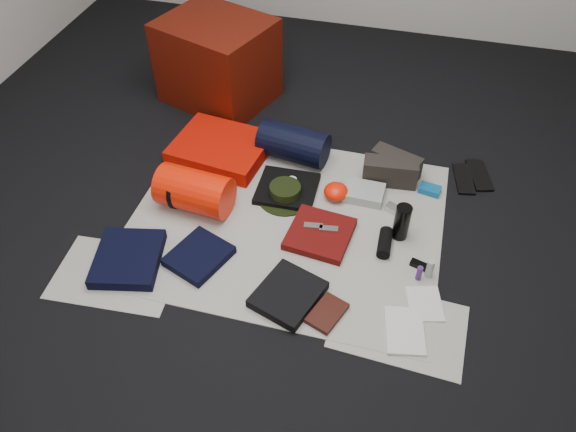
% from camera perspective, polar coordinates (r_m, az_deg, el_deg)
% --- Properties ---
extents(floor, '(4.50, 4.50, 0.02)m').
position_cam_1_polar(floor, '(2.95, -0.19, -0.71)').
color(floor, black).
rests_on(floor, ground).
extents(newspaper_mat, '(1.60, 1.30, 0.01)m').
position_cam_1_polar(newspaper_mat, '(2.94, -0.19, -0.53)').
color(newspaper_mat, beige).
rests_on(newspaper_mat, floor).
extents(newspaper_sheet_front_left, '(0.61, 0.44, 0.00)m').
position_cam_1_polar(newspaper_sheet_front_left, '(2.83, -17.06, -5.68)').
color(newspaper_sheet_front_left, beige).
rests_on(newspaper_sheet_front_left, floor).
extents(newspaper_sheet_front_right, '(0.60, 0.43, 0.00)m').
position_cam_1_polar(newspaper_sheet_front_right, '(2.58, 11.19, -10.95)').
color(newspaper_sheet_front_right, beige).
rests_on(newspaper_sheet_front_right, floor).
extents(red_cabinet, '(0.78, 0.71, 0.53)m').
position_cam_1_polar(red_cabinet, '(3.73, -7.15, 15.33)').
color(red_cabinet, '#540F06').
rests_on(red_cabinet, floor).
extents(sleeping_pad, '(0.57, 0.49, 0.10)m').
position_cam_1_polar(sleeping_pad, '(3.34, -6.84, 6.84)').
color(sleeping_pad, red).
rests_on(sleeping_pad, newspaper_mat).
extents(stuff_sack, '(0.40, 0.26, 0.23)m').
position_cam_1_polar(stuff_sack, '(2.98, -9.47, 2.53)').
color(stuff_sack, '#F61B04').
rests_on(stuff_sack, newspaper_mat).
extents(sack_strap_left, '(0.02, 0.22, 0.22)m').
position_cam_1_polar(sack_strap_left, '(3.02, -11.22, 2.77)').
color(sack_strap_left, black).
rests_on(sack_strap_left, newspaper_mat).
extents(sack_strap_right, '(0.03, 0.22, 0.22)m').
position_cam_1_polar(sack_strap_right, '(2.95, -7.66, 2.13)').
color(sack_strap_right, black).
rests_on(sack_strap_right, newspaper_mat).
extents(navy_duffel, '(0.42, 0.26, 0.21)m').
position_cam_1_polar(navy_duffel, '(3.26, 0.56, 7.34)').
color(navy_duffel, black).
rests_on(navy_duffel, newspaper_mat).
extents(boonie_brim, '(0.36, 0.36, 0.01)m').
position_cam_1_polar(boonie_brim, '(3.06, -0.30, 1.94)').
color(boonie_brim, black).
rests_on(boonie_brim, newspaper_mat).
extents(boonie_crown, '(0.17, 0.17, 0.08)m').
position_cam_1_polar(boonie_crown, '(3.03, -0.30, 2.51)').
color(boonie_crown, black).
rests_on(boonie_crown, boonie_brim).
extents(hiking_boot_left, '(0.31, 0.14, 0.15)m').
position_cam_1_polar(hiking_boot_left, '(3.16, 10.34, 4.43)').
color(hiking_boot_left, '#28241F').
rests_on(hiking_boot_left, newspaper_mat).
extents(hiking_boot_right, '(0.30, 0.19, 0.14)m').
position_cam_1_polar(hiking_boot_right, '(3.23, 10.91, 5.20)').
color(hiking_boot_right, '#28241F').
rests_on(hiking_boot_right, newspaper_mat).
extents(flip_flop_left, '(0.14, 0.27, 0.01)m').
position_cam_1_polar(flip_flop_left, '(3.33, 17.41, 3.62)').
color(flip_flop_left, black).
rests_on(flip_flop_left, floor).
extents(flip_flop_right, '(0.17, 0.28, 0.01)m').
position_cam_1_polar(flip_flop_right, '(3.38, 18.86, 3.94)').
color(flip_flop_right, black).
rests_on(flip_flop_right, floor).
extents(trousers_navy_a, '(0.38, 0.41, 0.06)m').
position_cam_1_polar(trousers_navy_a, '(2.84, -15.94, -4.17)').
color(trousers_navy_a, black).
rests_on(trousers_navy_a, newspaper_mat).
extents(trousers_navy_b, '(0.33, 0.35, 0.04)m').
position_cam_1_polar(trousers_navy_b, '(2.78, -9.03, -4.02)').
color(trousers_navy_b, black).
rests_on(trousers_navy_b, newspaper_mat).
extents(trousers_charcoal, '(0.35, 0.37, 0.05)m').
position_cam_1_polar(trousers_charcoal, '(2.60, 0.01, -7.96)').
color(trousers_charcoal, black).
rests_on(trousers_charcoal, newspaper_mat).
extents(black_tshirt, '(0.33, 0.31, 0.03)m').
position_cam_1_polar(black_tshirt, '(3.09, -0.09, 2.79)').
color(black_tshirt, black).
rests_on(black_tshirt, newspaper_mat).
extents(red_shirt, '(0.34, 0.34, 0.04)m').
position_cam_1_polar(red_shirt, '(2.85, 3.25, -1.82)').
color(red_shirt, '#550B09').
rests_on(red_shirt, newspaper_mat).
extents(orange_stuff_sack, '(0.16, 0.16, 0.09)m').
position_cam_1_polar(orange_stuff_sack, '(3.05, 4.90, 2.49)').
color(orange_stuff_sack, '#F61B04').
rests_on(orange_stuff_sack, newspaper_mat).
extents(first_aid_pouch, '(0.22, 0.17, 0.05)m').
position_cam_1_polar(first_aid_pouch, '(3.08, 7.70, 2.35)').
color(first_aid_pouch, '#949C95').
rests_on(first_aid_pouch, newspaper_mat).
extents(water_bottle, '(0.09, 0.09, 0.20)m').
position_cam_1_polar(water_bottle, '(2.85, 11.49, -0.61)').
color(water_bottle, black).
rests_on(water_bottle, newspaper_mat).
extents(speaker, '(0.07, 0.17, 0.07)m').
position_cam_1_polar(speaker, '(2.83, 9.80, -2.69)').
color(speaker, black).
rests_on(speaker, newspaper_mat).
extents(compact_camera, '(0.10, 0.08, 0.03)m').
position_cam_1_polar(compact_camera, '(3.03, 10.68, 0.69)').
color(compact_camera, silver).
rests_on(compact_camera, newspaper_mat).
extents(cyan_case, '(0.13, 0.09, 0.04)m').
position_cam_1_polar(cyan_case, '(3.18, 14.20, 2.62)').
color(cyan_case, '#0E5489').
rests_on(cyan_case, newspaper_mat).
extents(toiletry_purple, '(0.03, 0.03, 0.08)m').
position_cam_1_polar(toiletry_purple, '(2.73, 13.18, -5.68)').
color(toiletry_purple, '#451F65').
rests_on(toiletry_purple, newspaper_mat).
extents(toiletry_clear, '(0.04, 0.04, 0.11)m').
position_cam_1_polar(toiletry_clear, '(2.74, 14.21, -5.20)').
color(toiletry_clear, '#A1A5A0').
rests_on(toiletry_clear, newspaper_mat).
extents(paperback_book, '(0.18, 0.22, 0.03)m').
position_cam_1_polar(paperback_book, '(2.56, 3.98, -9.83)').
color(paperback_book, black).
rests_on(paperback_book, newspaper_mat).
extents(map_booklet, '(0.21, 0.27, 0.01)m').
position_cam_1_polar(map_booklet, '(2.56, 11.77, -11.32)').
color(map_booklet, silver).
rests_on(map_booklet, newspaper_mat).
extents(map_printout, '(0.20, 0.23, 0.01)m').
position_cam_1_polar(map_printout, '(2.67, 13.73, -8.64)').
color(map_printout, silver).
rests_on(map_printout, newspaper_mat).
extents(sunglasses, '(0.10, 0.06, 0.02)m').
position_cam_1_polar(sunglasses, '(2.80, 13.26, -4.89)').
color(sunglasses, black).
rests_on(sunglasses, newspaper_mat).
extents(key_cluster, '(0.08, 0.08, 0.01)m').
position_cam_1_polar(key_cluster, '(2.85, -16.67, -4.75)').
color(key_cluster, silver).
rests_on(key_cluster, newspaper_mat).
extents(tape_roll, '(0.05, 0.05, 0.03)m').
position_cam_1_polar(tape_roll, '(3.09, 0.41, 3.55)').
color(tape_roll, silver).
rests_on(tape_roll, black_tshirt).
extents(energy_bar_a, '(0.10, 0.05, 0.01)m').
position_cam_1_polar(energy_bar_a, '(2.85, 2.58, -1.01)').
color(energy_bar_a, silver).
rests_on(energy_bar_a, red_shirt).
extents(energy_bar_b, '(0.10, 0.05, 0.01)m').
position_cam_1_polar(energy_bar_b, '(2.84, 4.15, -1.31)').
color(energy_bar_b, silver).
rests_on(energy_bar_b, red_shirt).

